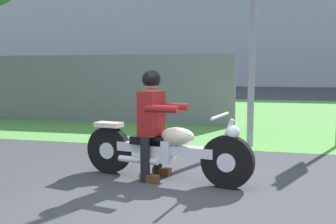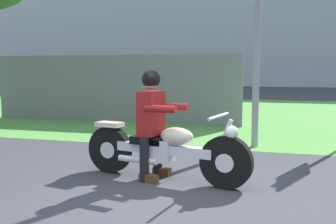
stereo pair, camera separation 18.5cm
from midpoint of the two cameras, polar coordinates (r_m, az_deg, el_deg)
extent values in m
plane|color=#38383D|center=(3.97, 2.17, -14.30)|extent=(120.00, 120.00, 0.00)
cube|color=#549342|center=(12.79, 11.76, -0.18)|extent=(60.00, 12.00, 0.01)
cube|color=#B2B7C1|center=(38.44, 22.58, 13.23)|extent=(63.99, 8.00, 12.83)
cylinder|color=black|center=(4.62, 9.74, -7.34)|extent=(0.65, 0.24, 0.63)
cylinder|color=silver|center=(4.62, 9.74, -7.34)|extent=(0.24, 0.18, 0.22)
cylinder|color=black|center=(5.32, -7.59, -5.52)|extent=(0.65, 0.24, 0.63)
cylinder|color=silver|center=(5.32, -7.59, -5.52)|extent=(0.24, 0.18, 0.22)
cube|color=silver|center=(4.90, 0.45, -5.52)|extent=(1.32, 0.38, 0.12)
cube|color=silver|center=(4.92, -0.08, -5.70)|extent=(0.36, 0.30, 0.28)
ellipsoid|color=beige|center=(4.79, 2.39, -3.60)|extent=(0.48, 0.32, 0.22)
cube|color=black|center=(4.98, -1.83, -4.16)|extent=(0.48, 0.32, 0.10)
cube|color=beige|center=(5.26, -7.64, -1.81)|extent=(0.39, 0.26, 0.06)
cylinder|color=silver|center=(4.58, 9.19, -4.24)|extent=(0.26, 0.10, 0.53)
cylinder|color=silver|center=(4.55, 8.66, -0.61)|extent=(0.16, 0.66, 0.04)
sphere|color=white|center=(4.53, 10.55, -2.97)|extent=(0.16, 0.16, 0.16)
cylinder|color=silver|center=(4.94, -3.42, -7.08)|extent=(0.56, 0.18, 0.08)
cylinder|color=black|center=(5.16, -0.48, -6.21)|extent=(0.12, 0.12, 0.57)
cube|color=#593319|center=(5.18, 0.12, -8.80)|extent=(0.25, 0.14, 0.10)
cylinder|color=black|center=(4.85, -2.42, -7.03)|extent=(0.12, 0.12, 0.57)
cube|color=#593319|center=(4.88, -1.78, -9.77)|extent=(0.25, 0.14, 0.10)
cube|color=maroon|center=(4.91, -1.44, -0.18)|extent=(0.29, 0.41, 0.56)
cylinder|color=maroon|center=(4.95, 1.73, 0.81)|extent=(0.43, 0.17, 0.09)
cylinder|color=maroon|center=(4.65, -0.02, 0.46)|extent=(0.43, 0.17, 0.09)
sphere|color=#D8A884|center=(4.88, -1.45, 4.50)|extent=(0.20, 0.20, 0.20)
sphere|color=black|center=(4.88, -1.45, 4.85)|extent=(0.24, 0.24, 0.24)
cube|color=slate|center=(10.47, -7.95, 3.43)|extent=(7.00, 0.06, 1.80)
camera|label=1|loc=(0.09, -88.95, 0.11)|focal=41.20mm
camera|label=2|loc=(0.09, 91.05, -0.11)|focal=41.20mm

